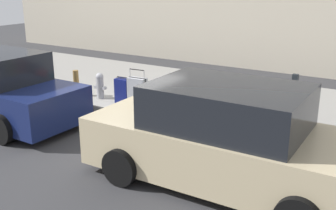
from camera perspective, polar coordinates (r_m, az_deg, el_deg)
The scene contains 14 objects.
ground_plane at distance 10.26m, azimuth -6.70°, elevation -1.53°, with size 40.00×40.00×0.00m, color #333335.
sidewalk_curb at distance 12.19m, azimuth 0.66°, elevation 1.99°, with size 18.00×5.00×0.14m, color gray.
suitcase_navy_0 at distance 9.23m, azimuth 10.54°, elevation -1.27°, with size 0.39×0.29×0.58m.
suitcase_olive_1 at distance 9.27m, azimuth 7.71°, elevation -0.69°, with size 0.43×0.23×0.69m.
suitcase_maroon_2 at distance 9.53m, azimuth 5.21°, elevation 0.17°, with size 0.49×0.28×1.04m.
suitcase_black_3 at distance 9.73m, azimuth 2.32°, elevation 0.54°, with size 0.49×0.20×0.99m.
suitcase_red_4 at distance 9.98m, azimuth -0.16°, elevation 0.47°, with size 0.41×0.25×0.82m.
suitcase_teal_5 at distance 10.21m, azimuth -2.16°, elevation 0.80°, with size 0.36×0.23×0.71m.
suitcase_silver_6 at distance 10.43m, azimuth -4.32°, elevation 1.81°, with size 0.50×0.28×0.98m.
suitcase_navy_7 at distance 10.74m, azimuth -6.35°, elevation 1.97°, with size 0.40×0.27×0.72m.
fire_hydrant at distance 11.26m, azimuth -9.51°, elevation 2.77°, with size 0.39×0.21×0.71m.
bollard_post at distance 11.65m, azimuth -12.73°, elevation 3.02°, with size 0.15×0.15×0.72m, color brown.
parking_meter at distance 8.92m, azimuth 17.21°, elevation 1.38°, with size 0.12×0.09×1.27m.
parked_car_beige_0 at distance 6.72m, azimuth 8.18°, elevation -4.74°, with size 4.71×2.18×1.71m.
Camera 1 is at (-6.17, 7.50, 3.31)m, focal length 43.50 mm.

